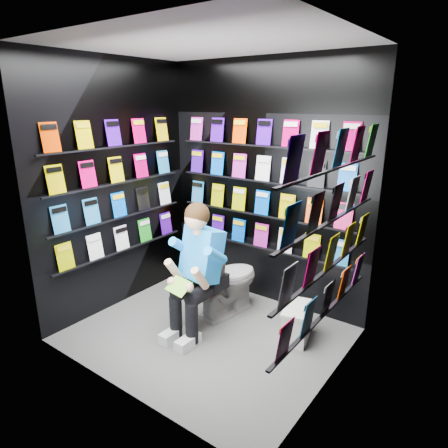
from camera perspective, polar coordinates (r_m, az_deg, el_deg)
The scene contains 14 objects.
floor at distance 4.01m, azimuth -2.44°, elevation -15.46°, with size 2.40×2.40×0.00m, color #565654.
ceiling at distance 3.42m, azimuth -3.04°, elevation 24.53°, with size 2.40×2.40×0.00m, color white.
wall_back at distance 4.29m, azimuth 5.74°, elevation 5.47°, with size 2.40×0.04×2.60m, color black.
wall_front at distance 2.82m, azimuth -15.60°, elevation -1.23°, with size 2.40×0.04×2.60m, color black.
wall_left at distance 4.33m, azimuth -15.21°, elevation 5.06°, with size 0.04×2.00×2.60m, color black.
wall_right at distance 2.92m, azimuth 15.97°, elevation -0.64°, with size 0.04×2.00×2.60m, color black.
comics_back at distance 4.27m, azimuth 5.53°, elevation 5.48°, with size 2.10×0.06×1.37m, color #D20056, non-canonical shape.
comics_left at distance 4.31m, azimuth -14.97°, elevation 5.08°, with size 0.06×1.70×1.37m, color #D20056, non-canonical shape.
comics_right at distance 2.92m, azimuth 15.43°, elevation -0.45°, with size 0.06×1.70×1.37m, color #D20056, non-canonical shape.
toilet at distance 4.22m, azimuth 0.37°, elevation -7.99°, with size 0.42×0.75×0.73m, color white.
longbox at distance 3.94m, azimuth 10.41°, elevation -13.85°, with size 0.22×0.40×0.30m, color silver.
longbox_lid at distance 3.86m, azimuth 10.54°, elevation -11.77°, with size 0.24×0.42×0.03m, color silver.
reader at distance 3.79m, azimuth -3.00°, elevation -4.44°, with size 0.52×0.76×1.39m, color #057FF1, non-canonical shape.
held_comic at distance 3.62m, azimuth -6.50°, elevation -8.82°, with size 0.24×0.01×0.17m, color green.
Camera 1 is at (2.14, -2.63, 2.15)m, focal length 32.00 mm.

